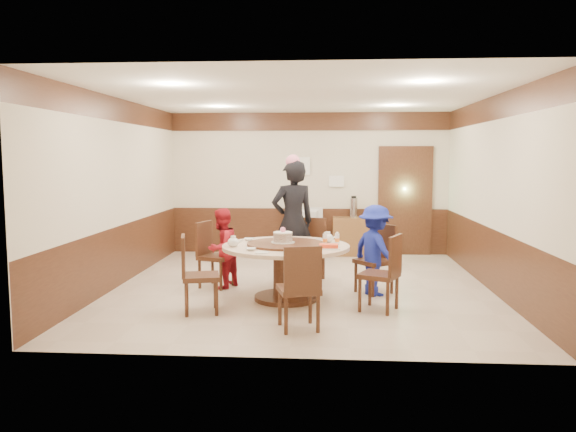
# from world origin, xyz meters

# --- Properties ---
(room) EXTENTS (6.00, 6.04, 2.84)m
(room) POSITION_xyz_m (0.01, 0.01, 1.08)
(room) COLOR beige
(room) RESTS_ON ground
(banquet_table) EXTENTS (1.71, 1.71, 0.78)m
(banquet_table) POSITION_xyz_m (-0.18, -0.78, 0.53)
(banquet_table) COLOR #3F2113
(banquet_table) RESTS_ON ground
(chair_0) EXTENTS (0.62, 0.62, 0.97)m
(chair_0) POSITION_xyz_m (1.06, -0.28, 0.30)
(chair_0) COLOR #3F2113
(chair_0) RESTS_ON ground
(chair_1) EXTENTS (0.54, 0.55, 0.97)m
(chair_1) POSITION_xyz_m (0.10, 0.46, 0.30)
(chair_1) COLOR #3F2113
(chair_1) RESTS_ON ground
(chair_2) EXTENTS (0.57, 0.56, 0.97)m
(chair_2) POSITION_xyz_m (-1.29, -0.09, 0.30)
(chair_2) COLOR #3F2113
(chair_2) RESTS_ON ground
(chair_3) EXTENTS (0.54, 0.53, 0.97)m
(chair_3) POSITION_xyz_m (-1.21, -1.48, 0.30)
(chair_3) COLOR #3F2113
(chair_3) RESTS_ON ground
(chair_4) EXTENTS (0.54, 0.55, 0.97)m
(chair_4) POSITION_xyz_m (0.06, -2.08, 0.30)
(chair_4) COLOR #3F2113
(chair_4) RESTS_ON ground
(chair_5) EXTENTS (0.59, 0.58, 0.97)m
(chair_5) POSITION_xyz_m (1.04, -1.24, 0.30)
(chair_5) COLOR #3F2113
(chair_5) RESTS_ON ground
(person_standing) EXTENTS (0.81, 0.69, 1.88)m
(person_standing) POSITION_xyz_m (-0.16, 0.35, 0.94)
(person_standing) COLOR black
(person_standing) RESTS_ON ground
(person_red) EXTENTS (0.64, 0.71, 1.18)m
(person_red) POSITION_xyz_m (-1.17, -0.15, 0.59)
(person_red) COLOR #AB1622
(person_red) RESTS_ON ground
(person_blue) EXTENTS (0.86, 0.94, 1.27)m
(person_blue) POSITION_xyz_m (1.05, -0.42, 0.63)
(person_blue) COLOR navy
(person_blue) RESTS_ON ground
(birthday_cake) EXTENTS (0.32, 0.32, 0.21)m
(birthday_cake) POSITION_xyz_m (-0.22, -0.76, 0.85)
(birthday_cake) COLOR white
(birthday_cake) RESTS_ON banquet_table
(teapot_left) EXTENTS (0.17, 0.15, 0.13)m
(teapot_left) POSITION_xyz_m (-0.86, -0.97, 0.81)
(teapot_left) COLOR white
(teapot_left) RESTS_ON banquet_table
(teapot_right) EXTENTS (0.17, 0.15, 0.13)m
(teapot_right) POSITION_xyz_m (0.38, -0.48, 0.81)
(teapot_right) COLOR white
(teapot_right) RESTS_ON banquet_table
(bowl_0) EXTENTS (0.14, 0.14, 0.03)m
(bowl_0) POSITION_xyz_m (-0.73, -0.42, 0.77)
(bowl_0) COLOR white
(bowl_0) RESTS_ON banquet_table
(bowl_1) EXTENTS (0.12, 0.12, 0.04)m
(bowl_1) POSITION_xyz_m (0.16, -1.34, 0.77)
(bowl_1) COLOR white
(bowl_1) RESTS_ON banquet_table
(bowl_2) EXTENTS (0.14, 0.14, 0.03)m
(bowl_2) POSITION_xyz_m (-0.59, -1.25, 0.77)
(bowl_2) COLOR white
(bowl_2) RESTS_ON banquet_table
(bowl_3) EXTENTS (0.14, 0.14, 0.05)m
(bowl_3) POSITION_xyz_m (0.46, -0.93, 0.77)
(bowl_3) COLOR white
(bowl_3) RESTS_ON banquet_table
(saucer_near) EXTENTS (0.18, 0.18, 0.01)m
(saucer_near) POSITION_xyz_m (-0.43, -1.43, 0.76)
(saucer_near) COLOR white
(saucer_near) RESTS_ON banquet_table
(saucer_far) EXTENTS (0.18, 0.18, 0.01)m
(saucer_far) POSITION_xyz_m (0.27, -0.28, 0.76)
(saucer_far) COLOR white
(saucer_far) RESTS_ON banquet_table
(shrimp_platter) EXTENTS (0.30, 0.20, 0.06)m
(shrimp_platter) POSITION_xyz_m (0.39, -1.07, 0.78)
(shrimp_platter) COLOR white
(shrimp_platter) RESTS_ON banquet_table
(bottle_0) EXTENTS (0.06, 0.06, 0.16)m
(bottle_0) POSITION_xyz_m (0.34, -0.79, 0.83)
(bottle_0) COLOR white
(bottle_0) RESTS_ON banquet_table
(bottle_1) EXTENTS (0.06, 0.06, 0.16)m
(bottle_1) POSITION_xyz_m (0.51, -0.75, 0.83)
(bottle_1) COLOR white
(bottle_1) RESTS_ON banquet_table
(tv_stand) EXTENTS (0.85, 0.45, 0.50)m
(tv_stand) POSITION_xyz_m (-0.08, 2.75, 0.25)
(tv_stand) COLOR #3F2113
(tv_stand) RESTS_ON ground
(television) EXTENTS (0.76, 0.23, 0.43)m
(television) POSITION_xyz_m (-0.08, 2.75, 0.72)
(television) COLOR gray
(television) RESTS_ON tv_stand
(side_cabinet) EXTENTS (0.80, 0.40, 0.75)m
(side_cabinet) POSITION_xyz_m (0.89, 2.78, 0.38)
(side_cabinet) COLOR brown
(side_cabinet) RESTS_ON ground
(thermos) EXTENTS (0.15, 0.15, 0.38)m
(thermos) POSITION_xyz_m (0.89, 2.78, 0.94)
(thermos) COLOR silver
(thermos) RESTS_ON side_cabinet
(notice_left) EXTENTS (0.25, 0.00, 0.35)m
(notice_left) POSITION_xyz_m (-0.10, 2.96, 1.75)
(notice_left) COLOR white
(notice_left) RESTS_ON room
(notice_right) EXTENTS (0.30, 0.00, 0.22)m
(notice_right) POSITION_xyz_m (0.55, 2.96, 1.45)
(notice_right) COLOR white
(notice_right) RESTS_ON room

